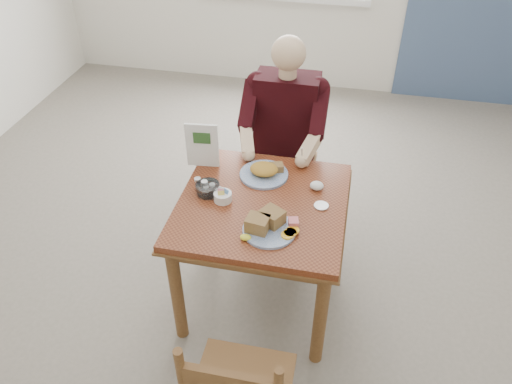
% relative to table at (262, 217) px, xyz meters
% --- Properties ---
extents(floor, '(6.00, 6.00, 0.00)m').
position_rel_table_xyz_m(floor, '(0.00, 0.00, -0.64)').
color(floor, '#6A6255').
rests_on(floor, ground).
extents(lemon_wedge, '(0.06, 0.05, 0.03)m').
position_rel_table_xyz_m(lemon_wedge, '(-0.02, -0.31, 0.13)').
color(lemon_wedge, '#F8F334').
rests_on(lemon_wedge, table).
extents(napkin, '(0.09, 0.08, 0.05)m').
position_rel_table_xyz_m(napkin, '(0.27, 0.17, 0.14)').
color(napkin, white).
rests_on(napkin, table).
extents(metal_dish, '(0.10, 0.10, 0.01)m').
position_rel_table_xyz_m(metal_dish, '(0.32, 0.03, 0.12)').
color(metal_dish, silver).
rests_on(metal_dish, table).
extents(table, '(0.92, 0.92, 0.75)m').
position_rel_table_xyz_m(table, '(0.00, 0.00, 0.00)').
color(table, brown).
rests_on(table, ground).
extents(chair_far, '(0.42, 0.42, 0.95)m').
position_rel_table_xyz_m(chair_far, '(0.00, 0.80, -0.16)').
color(chair_far, brown).
rests_on(chair_far, ground).
extents(diner, '(0.53, 0.56, 1.39)m').
position_rel_table_xyz_m(diner, '(0.00, 0.71, 0.17)').
color(diner, tan).
rests_on(diner, chair_far).
extents(near_plate, '(0.34, 0.34, 0.09)m').
position_rel_table_xyz_m(near_plate, '(0.07, -0.21, 0.15)').
color(near_plate, white).
rests_on(near_plate, table).
extents(far_plate, '(0.36, 0.36, 0.08)m').
position_rel_table_xyz_m(far_plate, '(-0.03, 0.24, 0.14)').
color(far_plate, white).
rests_on(far_plate, table).
extents(caddy, '(0.12, 0.12, 0.07)m').
position_rel_table_xyz_m(caddy, '(-0.21, -0.03, 0.14)').
color(caddy, white).
rests_on(caddy, table).
extents(shakers, '(0.09, 0.07, 0.08)m').
position_rel_table_xyz_m(shakers, '(-0.35, 0.02, 0.15)').
color(shakers, white).
rests_on(shakers, table).
extents(creamer, '(0.16, 0.16, 0.06)m').
position_rel_table_xyz_m(creamer, '(-0.31, 0.01, 0.14)').
color(creamer, white).
rests_on(creamer, table).
extents(menu, '(0.19, 0.04, 0.28)m').
position_rel_table_xyz_m(menu, '(-0.41, 0.26, 0.25)').
color(menu, white).
rests_on(menu, table).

